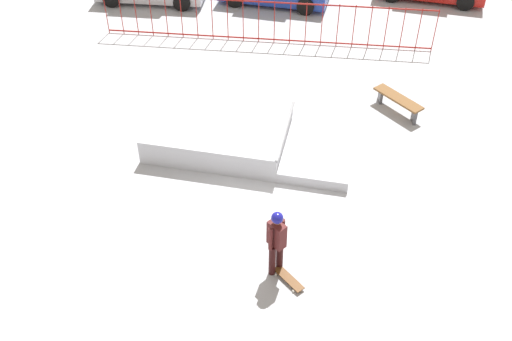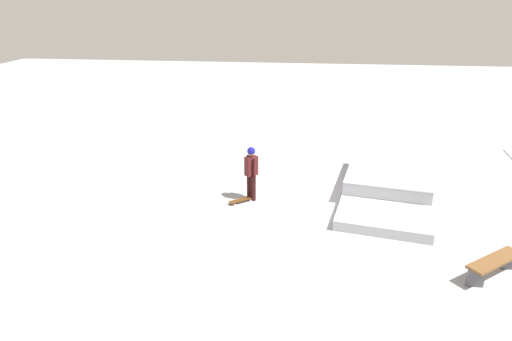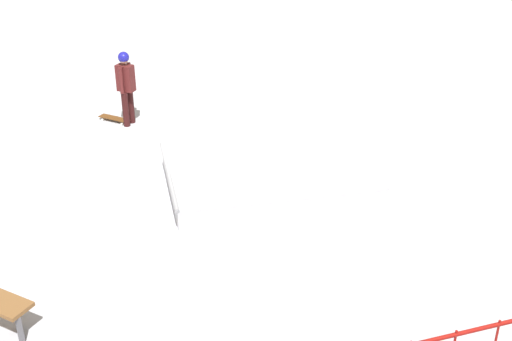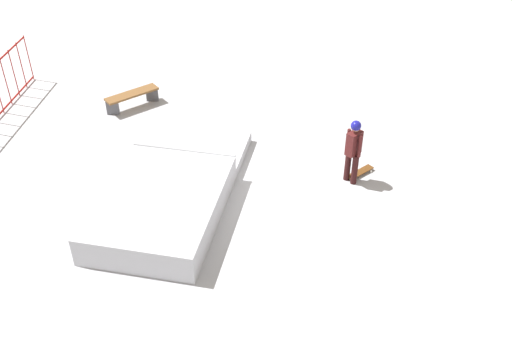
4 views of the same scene
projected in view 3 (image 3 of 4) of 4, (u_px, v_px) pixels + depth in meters
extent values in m
plane|color=#A8AAB2|center=(181.00, 178.00, 13.28)|extent=(60.00, 60.00, 0.00)
cube|color=#B0B3BB|center=(268.00, 181.00, 12.41)|extent=(4.02, 3.23, 0.70)
cube|color=#B0B3BB|center=(120.00, 207.00, 11.98)|extent=(2.26, 2.89, 0.30)
cylinder|color=gray|center=(169.00, 175.00, 11.90)|extent=(0.57, 2.57, 0.08)
cylinder|color=black|center=(126.00, 109.00, 15.36)|extent=(0.15, 0.15, 0.82)
cylinder|color=black|center=(131.00, 106.00, 15.55)|extent=(0.15, 0.15, 0.82)
cube|color=#4C1919|center=(125.00, 78.00, 15.13)|extent=(0.42, 0.43, 0.60)
cylinder|color=#4C1919|center=(121.00, 80.00, 14.99)|extent=(0.09, 0.09, 0.60)
cylinder|color=#4C1919|center=(130.00, 76.00, 15.27)|extent=(0.09, 0.09, 0.60)
sphere|color=tan|center=(124.00, 59.00, 14.92)|extent=(0.22, 0.22, 0.22)
sphere|color=navy|center=(124.00, 57.00, 14.91)|extent=(0.25, 0.25, 0.25)
cube|color=#593314|center=(115.00, 118.00, 15.74)|extent=(0.66, 0.74, 0.02)
cylinder|color=silver|center=(102.00, 120.00, 15.79)|extent=(0.06, 0.06, 0.06)
cylinder|color=silver|center=(108.00, 116.00, 15.97)|extent=(0.06, 0.06, 0.06)
cylinder|color=silver|center=(122.00, 124.00, 15.56)|extent=(0.06, 0.06, 0.06)
cylinder|color=silver|center=(128.00, 121.00, 15.75)|extent=(0.06, 0.06, 0.06)
cube|color=#4C4C51|center=(19.00, 323.00, 9.13)|extent=(0.08, 0.36, 0.42)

